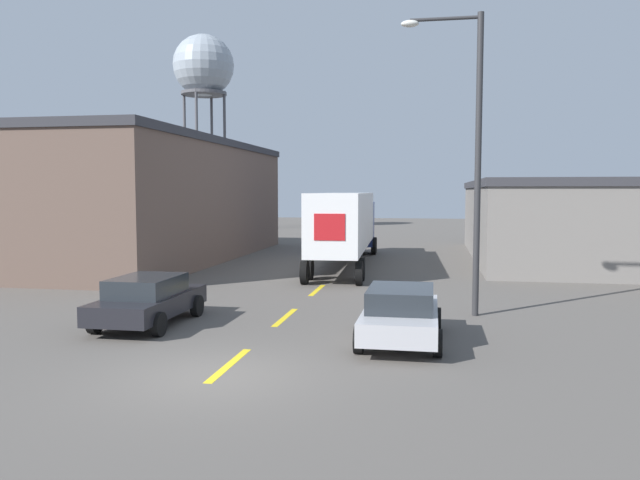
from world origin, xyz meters
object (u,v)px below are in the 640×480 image
at_px(semi_truck, 347,222).
at_px(water_tower, 204,68).
at_px(parked_car_left_near, 148,299).
at_px(parked_car_right_near, 401,313).
at_px(street_lamp, 470,145).

bearing_deg(semi_truck, water_tower, 120.56).
relative_size(parked_car_left_near, water_tower, 0.23).
height_order(parked_car_right_near, street_lamp, street_lamp).
relative_size(semi_truck, street_lamp, 1.67).
distance_m(parked_car_left_near, water_tower, 48.85).
bearing_deg(water_tower, street_lamp, -59.39).
relative_size(water_tower, street_lamp, 2.09).
xyz_separation_m(parked_car_right_near, water_tower, (-22.21, 44.66, 15.61)).
xyz_separation_m(parked_car_left_near, street_lamp, (9.34, 3.13, 4.61)).
distance_m(parked_car_right_near, water_tower, 52.27).
bearing_deg(parked_car_right_near, semi_truck, 102.70).
height_order(semi_truck, parked_car_left_near, semi_truck).
bearing_deg(semi_truck, parked_car_right_near, -79.98).
xyz_separation_m(parked_car_left_near, parked_car_right_near, (7.44, -0.79, 0.00)).
relative_size(semi_truck, water_tower, 0.80).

